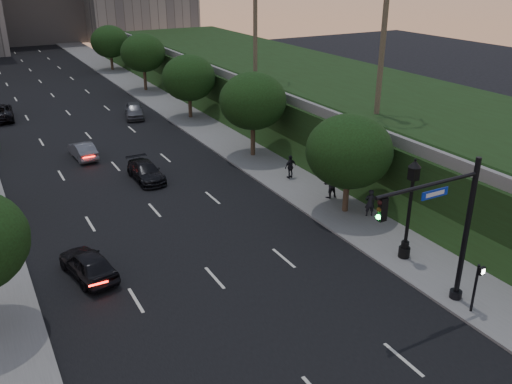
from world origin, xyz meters
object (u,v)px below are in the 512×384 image
pedestrian_a (370,203)px  pedestrian_c (290,167)px  sedan_near_right (146,172)px  sedan_far_right (134,110)px  traffic_signal_mast (449,235)px  sedan_near_left (88,264)px  street_lamp (409,214)px  sedan_mid_left (83,150)px  pedestrian_b (330,184)px

pedestrian_a → pedestrian_c: bearing=-61.4°
sedan_near_right → pedestrian_a: pedestrian_a is taller
sedan_far_right → traffic_signal_mast: bearing=-72.5°
sedan_near_left → street_lamp: bearing=146.1°
sedan_near_left → sedan_near_right: 12.87m
sedan_mid_left → pedestrian_a: (12.82, -19.41, 0.35)m
sedan_far_right → pedestrian_a: bearing=-65.2°
street_lamp → traffic_signal_mast: bearing=-112.2°
street_lamp → pedestrian_a: bearing=71.2°
sedan_far_right → pedestrian_b: 26.34m
sedan_mid_left → pedestrian_a: 23.26m
traffic_signal_mast → pedestrian_b: (2.79, 12.18, -2.56)m
sedan_near_left → pedestrian_a: size_ratio=2.44×
sedan_mid_left → pedestrian_b: bearing=124.2°
street_lamp → sedan_near_right: street_lamp is taller
sedan_near_right → pedestrian_c: bearing=-29.5°
street_lamp → sedan_mid_left: (-11.19, 24.19, -1.97)m
street_lamp → pedestrian_c: 12.53m
pedestrian_a → pedestrian_b: (-0.46, 3.44, 0.10)m
sedan_near_left → sedan_mid_left: size_ratio=1.05×
sedan_mid_left → sedan_near_left: bearing=74.9°
pedestrian_b → sedan_near_left: bearing=7.9°
sedan_near_left → pedestrian_a: bearing=163.8°
street_lamp → sedan_mid_left: bearing=114.8°
pedestrian_b → street_lamp: bearing=82.8°
traffic_signal_mast → street_lamp: 4.41m
sedan_mid_left → pedestrian_a: bearing=119.9°
sedan_mid_left → pedestrian_b: (12.36, -15.97, 0.45)m
sedan_near_right → pedestrian_c: (9.04, -4.92, 0.35)m
sedan_far_right → pedestrian_a: 29.80m
street_lamp → pedestrian_a: street_lamp is taller
sedan_near_left → sedan_mid_left: bearing=-112.7°
sedan_mid_left → street_lamp: bearing=111.3°
sedan_mid_left → pedestrian_c: size_ratio=2.37×
sedan_far_right → pedestrian_c: (4.73, -21.65, 0.25)m
sedan_near_right → pedestrian_b: (9.45, -9.09, 0.47)m
sedan_near_left → pedestrian_c: size_ratio=2.48×
pedestrian_a → traffic_signal_mast: bearing=91.7°
street_lamp → sedan_near_left: size_ratio=1.34×
traffic_signal_mast → sedan_mid_left: (-9.57, 28.15, -3.01)m
sedan_far_right → sedan_near_right: bearing=-90.5°
traffic_signal_mast → sedan_near_right: bearing=107.4°
street_lamp → sedan_mid_left: 26.72m
sedan_mid_left → pedestrian_b: size_ratio=2.09×
sedan_near_right → pedestrian_a: bearing=-52.6°
sedan_mid_left → pedestrian_c: bearing=131.8°
sedan_near_right → sedan_near_left: bearing=-121.7°
sedan_near_right → pedestrian_b: bearing=-44.9°
sedan_near_left → sedan_near_right: (6.59, 11.06, -0.07)m
pedestrian_c → sedan_far_right: bearing=-87.2°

